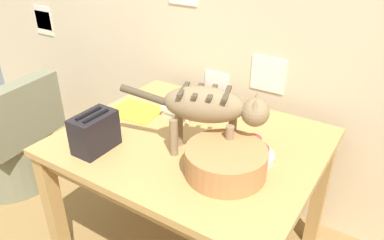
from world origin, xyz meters
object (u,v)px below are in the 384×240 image
wicker_basket (226,161)px  toaster (95,132)px  wicker_armchair (12,147)px  dining_table (192,154)px  book_stack (181,111)px  saucer_bowl (251,156)px  magazine (136,111)px  coffee_mug (253,146)px  cat (210,108)px

wicker_basket → toaster: size_ratio=1.65×
wicker_basket → wicker_armchair: wicker_basket is taller
wicker_basket → toaster: toaster is taller
dining_table → book_stack: 0.27m
saucer_bowl → wicker_armchair: wicker_armchair is taller
magazine → wicker_armchair: size_ratio=0.32×
dining_table → coffee_mug: size_ratio=10.19×
book_stack → saucer_bowl: bearing=-19.9°
dining_table → magazine: magazine is taller
cat → coffee_mug: cat is taller
cat → wicker_basket: size_ratio=1.85×
cat → coffee_mug: size_ratio=5.27×
coffee_mug → wicker_armchair: coffee_mug is taller
dining_table → saucer_bowl: size_ratio=5.95×
dining_table → cat: 0.35m
dining_table → book_stack: book_stack is taller
cat → wicker_armchair: (-1.53, -0.05, -0.69)m
toaster → saucer_bowl: bearing=25.7°
coffee_mug → toaster: (-0.62, -0.30, 0.02)m
coffee_mug → toaster: 0.69m
toaster → wicker_armchair: 1.23m
wicker_basket → saucer_bowl: bearing=73.0°
coffee_mug → book_stack: (-0.48, 0.17, -0.04)m
wicker_basket → toaster: bearing=-165.5°
wicker_basket → wicker_armchair: 1.74m
dining_table → saucer_bowl: (0.30, -0.01, 0.10)m
dining_table → book_stack: bearing=136.0°
magazine → toaster: (0.09, -0.37, 0.08)m
dining_table → toaster: toaster is taller
dining_table → cat: size_ratio=1.93×
book_stack → wicker_armchair: (-1.23, -0.29, -0.49)m
book_stack → coffee_mug: bearing=-19.8°
coffee_mug → saucer_bowl: bearing=-180.0°
toaster → wicker_armchair: size_ratio=0.26×
dining_table → coffee_mug: 0.35m
cat → coffee_mug: (0.18, 0.06, -0.16)m
magazine → book_stack: (0.23, 0.10, 0.03)m
wicker_armchair → book_stack: bearing=-83.7°
dining_table → wicker_armchair: size_ratio=1.51×
saucer_bowl → book_stack: bearing=160.1°
saucer_bowl → book_stack: (-0.48, 0.17, 0.01)m
coffee_mug → toaster: bearing=-154.5°
wicker_armchair → magazine: bearing=-86.1°
saucer_bowl → toaster: size_ratio=0.99×
coffee_mug → wicker_basket: (-0.05, -0.15, -0.01)m
cat → wicker_basket: (0.13, -0.09, -0.16)m
cat → magazine: (-0.53, 0.14, -0.22)m
saucer_bowl → coffee_mug: 0.05m
coffee_mug → book_stack: size_ratio=0.66×
wicker_basket → book_stack: bearing=143.3°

